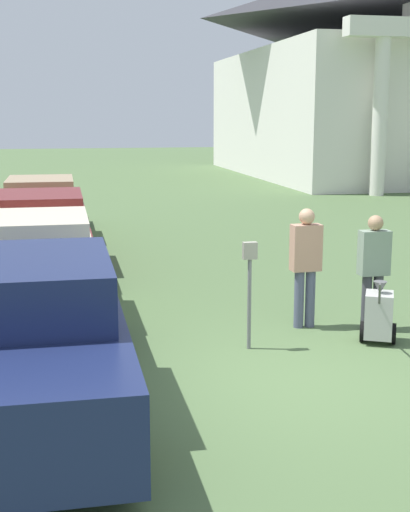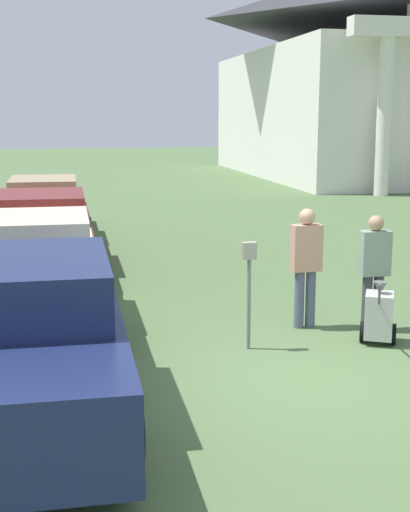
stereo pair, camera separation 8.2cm
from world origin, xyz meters
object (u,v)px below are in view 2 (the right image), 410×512
person_supervisor (374,266)px  equipment_cart (379,315)px  parked_car_maroon (42,231)px  parked_car_tan (45,210)px  parked_car_navy (26,335)px  church (375,64)px  person_worker (306,261)px  parked_car_cream (36,269)px  parking_meter (249,275)px

person_supervisor → equipment_cart: (-0.18, -0.59, -0.54)m
parked_car_maroon → parked_car_tan: bearing=90.6°
parked_car_navy → person_supervisor: (4.68, 1.69, 0.19)m
parked_car_tan → church: church is taller
parked_car_navy → parked_car_maroon: bearing=90.6°
person_worker → equipment_cart: size_ratio=1.73×
parked_car_maroon → equipment_cart: (4.50, -6.06, -0.31)m
parked_car_tan → parked_car_maroon: bearing=-89.4°
parked_car_tan → person_worker: bearing=-65.7°
parked_car_cream → parked_car_maroon: size_ratio=0.88×
person_worker → equipment_cart: 1.29m
parked_car_cream → parked_car_tan: (-0.00, 7.23, -0.02)m
parking_meter → person_worker: (1.04, 0.77, -0.00)m
parked_car_maroon → church: size_ratio=0.22×
parked_car_navy → person_supervisor: person_supervisor is taller
church → parking_meter: bearing=-117.4°
parked_car_maroon → person_worker: (3.78, -5.17, 0.28)m
parked_car_cream → parked_car_tan: size_ratio=0.88×
person_supervisor → parking_meter: bearing=14.4°
parked_car_cream → person_worker: size_ratio=2.72×
person_worker → person_supervisor: 0.95m
parked_car_maroon → church: church is taller
person_worker → parked_car_tan: bearing=-68.0°
parked_car_navy → equipment_cart: bearing=14.3°
parked_car_cream → parked_car_maroon: bearing=90.6°
person_supervisor → parked_car_tan: bearing=-61.7°
equipment_cart → parked_car_cream: bearing=179.4°
person_worker → equipment_cart: person_worker is taller
person_worker → church: (12.13, 24.59, 4.49)m
person_worker → parked_car_maroon: bearing=-55.5°
church → person_worker: bearing=-116.3°
person_worker → person_supervisor: (0.90, -0.30, -0.05)m
parked_car_maroon → parked_car_navy: bearing=-89.4°
person_supervisor → person_worker: bearing=-17.8°
parked_car_navy → person_supervisor: 4.98m
parked_car_navy → parked_car_cream: (0.00, 3.38, -0.02)m
parked_car_cream → equipment_cart: parked_car_cream is taller
equipment_cart → parked_car_navy: bearing=-140.1°
person_worker → church: church is taller
parked_car_tan → equipment_cart: bearing=-64.0°
parked_car_maroon → person_worker: person_worker is taller
parked_car_tan → parking_meter: bearing=-73.1°
parked_car_navy → person_worker: size_ratio=3.05×
parked_car_tan → parking_meter: parked_car_tan is taller
parked_car_maroon → person_worker: 6.41m
parked_car_maroon → parking_meter: 6.55m
parked_car_navy → parking_meter: 3.01m
parked_car_navy → parked_car_cream: parked_car_navy is taller
parked_car_tan → church: (15.91, 15.96, 4.78)m
parked_car_cream → equipment_cart: 5.06m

